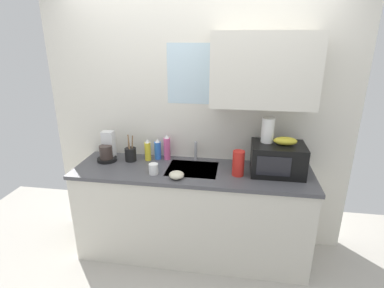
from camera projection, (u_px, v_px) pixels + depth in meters
name	position (u px, v px, depth m)	size (l,w,h in m)	color
kitchen_wall_assembly	(208.00, 114.00, 2.91)	(2.95, 0.42, 2.50)	silver
counter_unit	(192.00, 211.00, 2.94)	(2.18, 0.63, 0.90)	silver
sink_faucet	(195.00, 151.00, 2.99)	(0.03, 0.03, 0.19)	#B2B5BA
microwave	(277.00, 159.00, 2.69)	(0.46, 0.35, 0.27)	black
banana_bunch	(285.00, 141.00, 2.62)	(0.20, 0.11, 0.07)	gold
paper_towel_roll	(268.00, 130.00, 2.67)	(0.11, 0.11, 0.22)	white
coffee_maker	(107.00, 150.00, 2.99)	(0.19, 0.21, 0.28)	black
dish_soap_bottle_pink	(167.00, 148.00, 3.00)	(0.06, 0.06, 0.25)	#E55999
dish_soap_bottle_blue	(158.00, 149.00, 3.01)	(0.07, 0.07, 0.21)	blue
dish_soap_bottle_yellow	(148.00, 150.00, 2.98)	(0.06, 0.06, 0.22)	yellow
cereal_canister	(238.00, 163.00, 2.65)	(0.10, 0.10, 0.23)	red
mug_white	(154.00, 169.00, 2.70)	(0.08, 0.08, 0.10)	white
utensil_crock	(131.00, 154.00, 2.97)	(0.11, 0.11, 0.27)	black
small_bowl	(177.00, 175.00, 2.61)	(0.13, 0.13, 0.07)	beige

